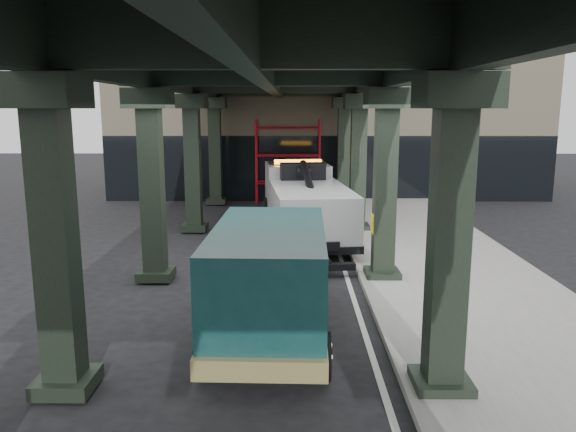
{
  "coord_description": "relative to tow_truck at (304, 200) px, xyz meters",
  "views": [
    {
      "loc": [
        0.22,
        -12.31,
        4.5
      ],
      "look_at": [
        0.11,
        2.27,
        1.7
      ],
      "focal_mm": 35.0,
      "sensor_mm": 36.0,
      "label": 1
    }
  ],
  "objects": [
    {
      "name": "lane_stripe",
      "position": [
        1.08,
        -5.13,
        -1.33
      ],
      "size": [
        0.12,
        38.0,
        0.01
      ],
      "primitive_type": "cube",
      "color": "silver",
      "rests_on": "ground"
    },
    {
      "name": "tow_truck",
      "position": [
        0.0,
        0.0,
        0.0
      ],
      "size": [
        3.17,
        8.53,
        2.73
      ],
      "rotation": [
        0.0,
        0.0,
        0.11
      ],
      "color": "black",
      "rests_on": "ground"
    },
    {
      "name": "building",
      "position": [
        1.38,
        12.87,
        2.67
      ],
      "size": [
        22.0,
        10.0,
        8.0
      ],
      "primitive_type": "cube",
      "color": "#C6B793",
      "rests_on": "ground"
    },
    {
      "name": "towed_van",
      "position": [
        -0.83,
        -8.82,
        -0.1
      ],
      "size": [
        2.41,
        5.73,
        2.3
      ],
      "rotation": [
        0.0,
        0.0,
        -0.03
      ],
      "color": "#113E3F",
      "rests_on": "ground"
    },
    {
      "name": "scaffolding",
      "position": [
        -0.62,
        7.52,
        0.77
      ],
      "size": [
        3.08,
        0.88,
        4.0
      ],
      "color": "#B70E1B",
      "rests_on": "ground"
    },
    {
      "name": "ground",
      "position": [
        -0.62,
        -7.13,
        -1.33
      ],
      "size": [
        90.0,
        90.0,
        0.0
      ],
      "primitive_type": "plane",
      "color": "black",
      "rests_on": "ground"
    },
    {
      "name": "viaduct",
      "position": [
        -1.02,
        -5.13,
        4.13
      ],
      "size": [
        7.4,
        32.0,
        6.4
      ],
      "color": "black",
      "rests_on": "ground"
    },
    {
      "name": "sidewalk",
      "position": [
        3.88,
        -5.13,
        -1.26
      ],
      "size": [
        5.0,
        40.0,
        0.15
      ],
      "primitive_type": "cube",
      "color": "gray",
      "rests_on": "ground"
    }
  ]
}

